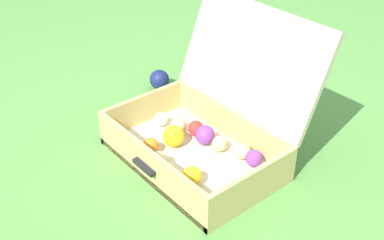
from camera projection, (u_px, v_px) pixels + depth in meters
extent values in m
plane|color=#569342|center=(171.00, 159.00, 1.80)|extent=(16.00, 16.00, 0.00)
cube|color=beige|center=(192.00, 158.00, 1.78)|extent=(0.63, 0.40, 0.03)
cube|color=tan|center=(144.00, 111.00, 1.94)|extent=(0.02, 0.40, 0.15)
cube|color=tan|center=(253.00, 188.00, 1.55)|extent=(0.02, 0.40, 0.15)
cube|color=tan|center=(149.00, 166.00, 1.64)|extent=(0.60, 0.02, 0.15)
cube|color=tan|center=(230.00, 126.00, 1.85)|extent=(0.60, 0.02, 0.15)
cube|color=beige|center=(250.00, 60.00, 1.75)|extent=(0.63, 0.17, 0.38)
cube|color=black|center=(144.00, 167.00, 1.63)|extent=(0.11, 0.02, 0.02)
sphere|color=#D1B784|center=(158.00, 161.00, 1.69)|extent=(0.07, 0.07, 0.07)
sphere|color=orange|center=(150.00, 146.00, 1.77)|extent=(0.06, 0.06, 0.06)
sphere|color=purple|center=(254.00, 158.00, 1.71)|extent=(0.06, 0.06, 0.06)
sphere|color=#D1B784|center=(169.00, 171.00, 1.65)|extent=(0.06, 0.06, 0.06)
sphere|color=#D1B784|center=(243.00, 151.00, 1.74)|extent=(0.06, 0.06, 0.06)
sphere|color=white|center=(161.00, 119.00, 1.93)|extent=(0.06, 0.06, 0.06)
sphere|color=#D1B784|center=(220.00, 144.00, 1.78)|extent=(0.06, 0.06, 0.06)
sphere|color=purple|center=(205.00, 135.00, 1.82)|extent=(0.08, 0.08, 0.08)
sphere|color=yellow|center=(192.00, 176.00, 1.62)|extent=(0.07, 0.07, 0.07)
sphere|color=yellow|center=(174.00, 136.00, 1.81)|extent=(0.08, 0.08, 0.08)
sphere|color=red|center=(196.00, 128.00, 1.87)|extent=(0.06, 0.06, 0.06)
sphere|color=#D1B784|center=(178.00, 125.00, 1.88)|extent=(0.06, 0.06, 0.06)
sphere|color=navy|center=(159.00, 80.00, 2.23)|extent=(0.09, 0.09, 0.09)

